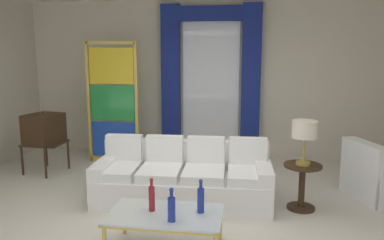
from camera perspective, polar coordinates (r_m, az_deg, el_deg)
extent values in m
plane|color=silver|center=(4.92, -1.36, -14.00)|extent=(16.00, 16.00, 0.00)
cube|color=beige|center=(7.54, 2.64, 6.22)|extent=(8.00, 0.12, 3.00)
cube|color=white|center=(7.45, 2.83, 6.56)|extent=(1.10, 0.02, 2.50)
cylinder|color=gold|center=(7.41, 2.85, 16.69)|extent=(2.00, 0.04, 0.04)
cube|color=navy|center=(7.47, -3.18, 6.57)|extent=(0.36, 0.12, 2.70)
cube|color=navy|center=(7.32, 8.79, 6.39)|extent=(0.36, 0.12, 2.70)
cube|color=navy|center=(7.37, 2.83, 15.63)|extent=(1.80, 0.10, 0.28)
cube|color=white|center=(5.23, -1.38, -10.25)|extent=(2.36, 0.99, 0.38)
cube|color=white|center=(5.51, -0.87, -6.97)|extent=(2.33, 0.30, 0.78)
cube|color=white|center=(5.18, 10.61, -9.59)|extent=(0.23, 0.86, 0.56)
cube|color=white|center=(5.44, -12.75, -8.69)|extent=(0.23, 0.86, 0.56)
cube|color=white|center=(5.06, 8.44, -8.06)|extent=(0.56, 0.76, 0.12)
cube|color=white|center=(5.31, 8.37, -4.73)|extent=(0.52, 0.16, 0.40)
cube|color=white|center=(5.07, 1.81, -7.92)|extent=(0.56, 0.76, 0.12)
cube|color=white|center=(5.32, 2.10, -4.60)|extent=(0.52, 0.16, 0.40)
cube|color=white|center=(5.15, -4.69, -7.68)|extent=(0.56, 0.76, 0.12)
cube|color=white|center=(5.39, -4.08, -4.42)|extent=(0.52, 0.16, 0.40)
cube|color=white|center=(5.29, -10.93, -7.35)|extent=(0.56, 0.76, 0.12)
cube|color=white|center=(5.52, -10.03, -4.20)|extent=(0.52, 0.16, 0.40)
cube|color=silver|center=(3.97, -3.99, -13.81)|extent=(1.15, 0.68, 0.02)
cube|color=gold|center=(4.27, -3.03, -12.35)|extent=(1.15, 0.04, 0.03)
cube|color=gold|center=(3.70, -5.10, -16.05)|extent=(1.15, 0.04, 0.03)
cube|color=gold|center=(4.13, -11.73, -13.35)|extent=(0.04, 0.68, 0.03)
cube|color=gold|center=(3.91, 4.26, -14.57)|extent=(0.04, 0.68, 0.03)
cylinder|color=gold|center=(4.46, -10.03, -14.15)|extent=(0.04, 0.04, 0.38)
cylinder|color=gold|center=(4.26, 4.26, -15.21)|extent=(0.04, 0.04, 0.38)
cylinder|color=maroon|center=(3.99, -6.02, -11.62)|extent=(0.06, 0.06, 0.26)
cylinder|color=maroon|center=(3.93, -6.07, -9.48)|extent=(0.03, 0.03, 0.06)
sphere|color=maroon|center=(3.92, -6.08, -8.85)|extent=(0.04, 0.04, 0.04)
cylinder|color=navy|center=(3.93, 1.32, -11.91)|extent=(0.07, 0.07, 0.25)
cylinder|color=navy|center=(3.87, 1.33, -9.76)|extent=(0.03, 0.03, 0.06)
sphere|color=navy|center=(3.86, 1.33, -9.10)|extent=(0.04, 0.04, 0.04)
cylinder|color=navy|center=(3.75, -3.07, -13.18)|extent=(0.07, 0.07, 0.24)
cylinder|color=navy|center=(3.69, -3.09, -11.07)|extent=(0.03, 0.03, 0.06)
sphere|color=navy|center=(3.68, -3.10, -10.37)|extent=(0.04, 0.04, 0.04)
cube|color=#382314|center=(6.89, -21.09, -3.24)|extent=(0.62, 0.54, 0.03)
cylinder|color=#382314|center=(6.91, -24.00, -5.53)|extent=(0.04, 0.04, 0.50)
cylinder|color=#382314|center=(7.30, -20.91, -4.51)|extent=(0.04, 0.04, 0.50)
cylinder|color=#382314|center=(6.59, -21.02, -6.07)|extent=(0.04, 0.04, 0.50)
cylinder|color=#382314|center=(7.00, -17.96, -4.96)|extent=(0.04, 0.04, 0.50)
cube|color=#382314|center=(6.84, -21.23, -1.16)|extent=(0.59, 0.65, 0.48)
cube|color=black|center=(6.99, -22.67, -0.85)|extent=(0.10, 0.39, 0.30)
cylinder|color=gold|center=(6.97, -23.02, -2.48)|extent=(0.02, 0.04, 0.04)
cylinder|color=gold|center=(7.08, -22.13, -2.23)|extent=(0.02, 0.04, 0.04)
cylinder|color=silver|center=(6.77, -21.45, 2.33)|extent=(0.04, 0.13, 0.34)
cylinder|color=silver|center=(6.77, -21.45, 2.33)|extent=(0.04, 0.13, 0.34)
cube|color=white|center=(6.03, 26.61, -8.45)|extent=(1.03, 1.03, 0.40)
cube|color=white|center=(5.79, 24.26, -6.96)|extent=(0.46, 0.82, 0.80)
cube|color=white|center=(6.25, 24.87, -6.83)|extent=(0.75, 0.42, 0.58)
cube|color=gold|center=(7.21, -15.12, 2.51)|extent=(0.05, 0.05, 2.20)
cube|color=gold|center=(6.90, -8.25, 2.43)|extent=(0.05, 0.05, 2.20)
cube|color=gold|center=(6.98, -12.08, 11.21)|extent=(0.90, 0.05, 0.06)
cube|color=gold|center=(7.25, -11.46, -5.78)|extent=(0.90, 0.05, 0.10)
cube|color=#1E47B7|center=(7.16, -11.57, -2.82)|extent=(0.82, 0.02, 0.64)
cube|color=#238E3D|center=(7.04, -11.76, 2.47)|extent=(0.82, 0.02, 0.64)
cube|color=yellow|center=(6.99, -11.96, 7.90)|extent=(0.82, 0.02, 0.64)
cylinder|color=beige|center=(6.87, -8.48, -6.74)|extent=(0.16, 0.16, 0.06)
ellipsoid|color=#20369A|center=(6.84, -8.50, -5.86)|extent=(0.18, 0.32, 0.20)
sphere|color=#20369A|center=(6.94, -8.19, -4.68)|extent=(0.09, 0.09, 0.09)
cone|color=gold|center=(7.00, -8.05, -4.56)|extent=(0.02, 0.04, 0.02)
cone|color=#327A4F|center=(6.65, -8.98, -5.45)|extent=(0.44, 0.40, 0.50)
cylinder|color=#382314|center=(5.11, 16.21, -6.56)|extent=(0.48, 0.48, 0.03)
cylinder|color=#382314|center=(5.20, 16.05, -9.63)|extent=(0.08, 0.08, 0.55)
cylinder|color=#382314|center=(5.29, 15.90, -12.44)|extent=(0.36, 0.36, 0.03)
cylinder|color=#B29338|center=(5.10, 16.23, -6.18)|extent=(0.18, 0.18, 0.04)
cylinder|color=#B29338|center=(5.05, 16.34, -4.00)|extent=(0.03, 0.03, 0.36)
cylinder|color=beige|center=(4.99, 16.47, -1.33)|extent=(0.32, 0.32, 0.22)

